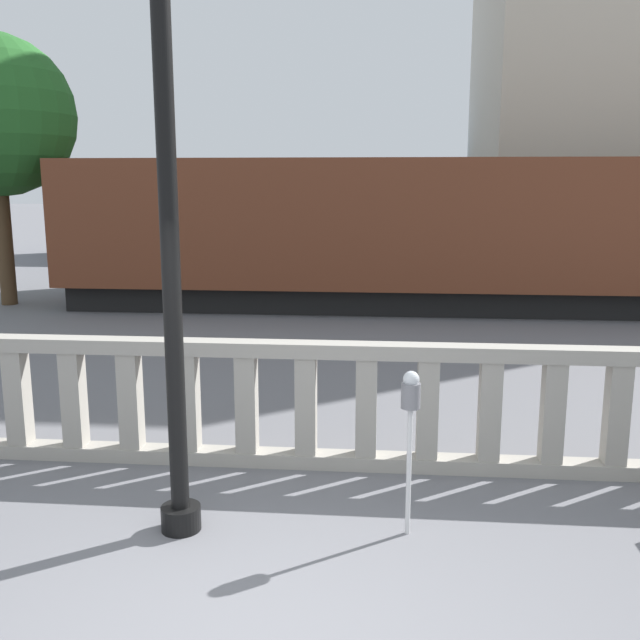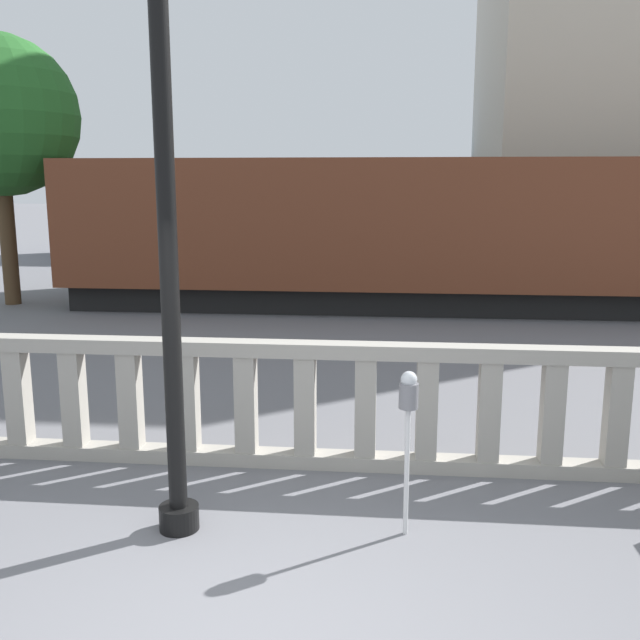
{
  "view_description": "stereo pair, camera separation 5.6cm",
  "coord_description": "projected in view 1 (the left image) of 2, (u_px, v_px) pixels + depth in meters",
  "views": [
    {
      "loc": [
        0.73,
        -3.63,
        2.77
      ],
      "look_at": [
        0.05,
        3.97,
        1.28
      ],
      "focal_mm": 40.0,
      "sensor_mm": 36.0,
      "label": 1
    },
    {
      "loc": [
        0.79,
        -3.62,
        2.77
      ],
      "look_at": [
        0.05,
        3.97,
        1.28
      ],
      "focal_mm": 40.0,
      "sensor_mm": 36.0,
      "label": 2
    }
  ],
  "objects": [
    {
      "name": "train_near",
      "position": [
        533.0,
        231.0,
        15.28
      ],
      "size": [
        19.93,
        2.97,
        3.82
      ],
      "color": "black",
      "rests_on": "ground"
    },
    {
      "name": "lamppost",
      "position": [
        165.0,
        120.0,
        5.14
      ],
      "size": [
        0.32,
        0.32,
        6.36
      ],
      "color": "black",
      "rests_on": "ground"
    },
    {
      "name": "balustrade",
      "position": [
        306.0,
        405.0,
        6.92
      ],
      "size": [
        14.75,
        0.24,
        1.25
      ],
      "color": "#9E998E",
      "rests_on": "ground"
    },
    {
      "name": "parking_meter",
      "position": [
        410.0,
        407.0,
        5.49
      ],
      "size": [
        0.15,
        0.15,
        1.34
      ],
      "color": "silver",
      "rests_on": "ground"
    },
    {
      "name": "train_far",
      "position": [
        429.0,
        207.0,
        25.6
      ],
      "size": [
        26.33,
        2.8,
        4.09
      ],
      "color": "black",
      "rests_on": "ground"
    }
  ]
}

